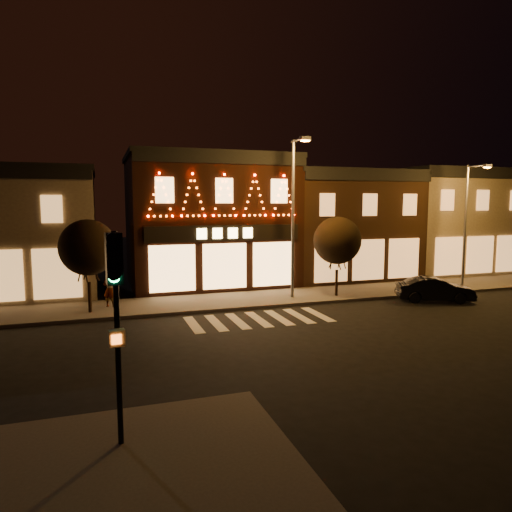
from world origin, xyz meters
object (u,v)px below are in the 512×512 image
dark_sedan (435,289)px  pedestrian (110,290)px  streetlamp_mid (295,206)px  traffic_signal_near (116,297)px

dark_sedan → pedestrian: bearing=101.3°
dark_sedan → streetlamp_mid: bearing=92.9°
traffic_signal_near → dark_sedan: 20.01m
streetlamp_mid → pedestrian: streetlamp_mid is taller
pedestrian → streetlamp_mid: bearing=-163.6°
streetlamp_mid → traffic_signal_near: bearing=-129.7°
streetlamp_mid → dark_sedan: bearing=-23.8°
streetlamp_mid → dark_sedan: streetlamp_mid is taller
traffic_signal_near → pedestrian: (0.11, 14.07, -2.35)m
traffic_signal_near → dark_sedan: traffic_signal_near is taller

